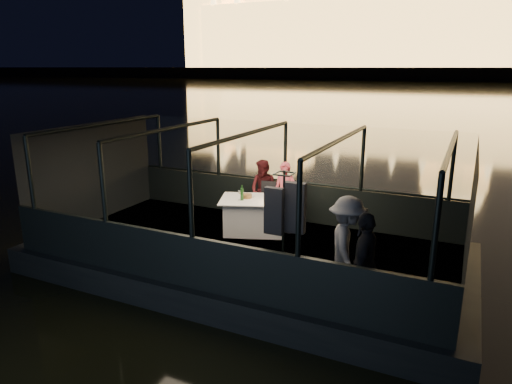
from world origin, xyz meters
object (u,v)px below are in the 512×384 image
at_px(chair_port_right, 288,210).
at_px(dining_table_central, 254,216).
at_px(person_man_maroon, 264,190).
at_px(passenger_stripe, 347,243).
at_px(chair_port_left, 267,206).
at_px(passenger_dark, 365,258).
at_px(wine_bottle, 242,193).
at_px(person_woman_coral, 285,194).
at_px(coat_stand, 283,235).

bearing_deg(chair_port_right, dining_table_central, -125.46).
bearing_deg(person_man_maroon, passenger_stripe, -36.31).
distance_m(dining_table_central, chair_port_left, 0.62).
bearing_deg(dining_table_central, passenger_dark, -38.96).
distance_m(chair_port_left, chair_port_right, 0.57).
xyz_separation_m(passenger_stripe, wine_bottle, (-2.72, 1.71, 0.06)).
bearing_deg(wine_bottle, person_woman_coral, 55.29).
xyz_separation_m(coat_stand, person_man_maroon, (-1.69, 2.96, -0.15)).
relative_size(chair_port_right, wine_bottle, 2.74).
bearing_deg(person_man_maroon, wine_bottle, -82.96).
xyz_separation_m(dining_table_central, coat_stand, (1.53, -2.12, 0.51)).
height_order(person_woman_coral, wine_bottle, person_woman_coral).
bearing_deg(dining_table_central, wine_bottle, -136.45).
distance_m(dining_table_central, person_woman_coral, 0.92).
height_order(chair_port_left, passenger_dark, passenger_dark).
relative_size(passenger_stripe, wine_bottle, 4.89).
relative_size(coat_stand, person_woman_coral, 1.34).
bearing_deg(dining_table_central, chair_port_right, 39.27).
height_order(coat_stand, wine_bottle, coat_stand).
relative_size(dining_table_central, person_man_maroon, 1.00).
height_order(chair_port_left, coat_stand, coat_stand).
bearing_deg(chair_port_right, person_man_maroon, 169.98).
bearing_deg(person_man_maroon, chair_port_right, -15.89).
height_order(coat_stand, passenger_dark, coat_stand).
height_order(chair_port_right, coat_stand, coat_stand).
height_order(person_woman_coral, person_man_maroon, person_woman_coral).
distance_m(coat_stand, person_man_maroon, 3.41).
xyz_separation_m(passenger_dark, wine_bottle, (-3.10, 2.16, 0.06)).
xyz_separation_m(person_man_maroon, wine_bottle, (-0.04, -1.04, 0.17)).
distance_m(passenger_dark, wine_bottle, 3.78).
distance_m(passenger_stripe, wine_bottle, 3.22).
distance_m(dining_table_central, passenger_stripe, 3.20).
xyz_separation_m(dining_table_central, wine_bottle, (-0.20, -0.19, 0.53)).
height_order(chair_port_right, passenger_stripe, passenger_stripe).
xyz_separation_m(dining_table_central, passenger_dark, (2.91, -2.35, 0.47)).
relative_size(chair_port_right, coat_stand, 0.46).
bearing_deg(person_man_maroon, passenger_dark, -36.84).
bearing_deg(chair_port_left, passenger_stripe, -54.04).
bearing_deg(wine_bottle, person_man_maroon, 87.63).
distance_m(chair_port_left, person_woman_coral, 0.50).
height_order(person_woman_coral, passenger_stripe, passenger_stripe).
relative_size(passenger_dark, wine_bottle, 4.70).
bearing_deg(passenger_dark, person_woman_coral, -140.10).
distance_m(coat_stand, passenger_stripe, 1.02).
relative_size(person_woman_coral, person_man_maroon, 1.02).
xyz_separation_m(chair_port_left, passenger_stripe, (2.48, -2.52, 0.40)).
distance_m(chair_port_left, coat_stand, 3.15).
height_order(dining_table_central, person_man_maroon, person_man_maroon).
distance_m(chair_port_right, coat_stand, 2.80).
relative_size(chair_port_right, person_woman_coral, 0.61).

